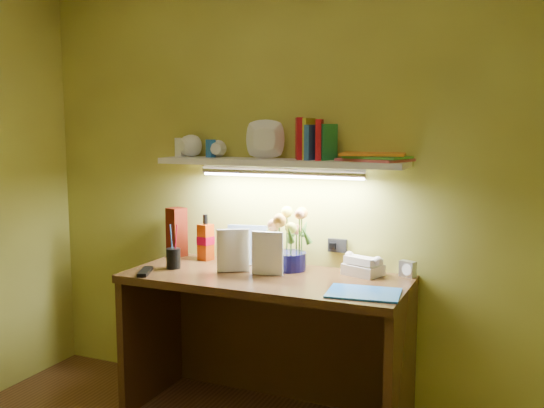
# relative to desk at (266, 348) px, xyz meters

# --- Properties ---
(desk) EXTENTS (1.40, 0.60, 0.75)m
(desk) POSITION_rel_desk_xyz_m (0.00, 0.00, 0.00)
(desk) COLOR #371A0F
(desk) RESTS_ON ground
(flower_bouquet) EXTENTS (0.24, 0.24, 0.32)m
(flower_bouquet) POSITION_rel_desk_xyz_m (0.06, 0.16, 0.53)
(flower_bouquet) COLOR #0C0B3D
(flower_bouquet) RESTS_ON desk
(telephone) EXTENTS (0.21, 0.19, 0.11)m
(telephone) POSITION_rel_desk_xyz_m (0.44, 0.20, 0.43)
(telephone) COLOR beige
(telephone) RESTS_ON desk
(desk_clock) EXTENTS (0.09, 0.07, 0.08)m
(desk_clock) POSITION_rel_desk_xyz_m (0.65, 0.25, 0.41)
(desk_clock) COLOR silver
(desk_clock) RESTS_ON desk
(whisky_bottle) EXTENTS (0.08, 0.08, 0.25)m
(whisky_bottle) POSITION_rel_desk_xyz_m (-0.45, 0.19, 0.50)
(whisky_bottle) COLOR #B23306
(whisky_bottle) RESTS_ON desk
(whisky_box) EXTENTS (0.11, 0.11, 0.28)m
(whisky_box) POSITION_rel_desk_xyz_m (-0.65, 0.21, 0.51)
(whisky_box) COLOR #571307
(whisky_box) RESTS_ON desk
(pen_cup) EXTENTS (0.09, 0.09, 0.18)m
(pen_cup) POSITION_rel_desk_xyz_m (-0.50, -0.05, 0.46)
(pen_cup) COLOR black
(pen_cup) RESTS_ON desk
(art_card) EXTENTS (0.21, 0.09, 0.21)m
(art_card) POSITION_rel_desk_xyz_m (-0.19, 0.18, 0.48)
(art_card) COLOR silver
(art_card) RESTS_ON desk
(tv_remote) EXTENTS (0.11, 0.17, 0.02)m
(tv_remote) POSITION_rel_desk_xyz_m (-0.57, -0.20, 0.38)
(tv_remote) COLOR black
(tv_remote) RESTS_ON desk
(blue_folder) EXTENTS (0.34, 0.27, 0.01)m
(blue_folder) POSITION_rel_desk_xyz_m (0.53, -0.13, 0.38)
(blue_folder) COLOR blue
(blue_folder) RESTS_ON desk
(desk_book_a) EXTENTS (0.16, 0.09, 0.22)m
(desk_book_a) POSITION_rel_desk_xyz_m (-0.25, -0.04, 0.49)
(desk_book_a) COLOR white
(desk_book_a) RESTS_ON desk
(desk_book_b) EXTENTS (0.16, 0.04, 0.22)m
(desk_book_b) POSITION_rel_desk_xyz_m (-0.07, -0.00, 0.48)
(desk_book_b) COLOR white
(desk_book_b) RESTS_ON desk
(wall_shelf) EXTENTS (1.33, 0.33, 0.24)m
(wall_shelf) POSITION_rel_desk_xyz_m (0.01, 0.18, 0.96)
(wall_shelf) COLOR white
(wall_shelf) RESTS_ON ground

